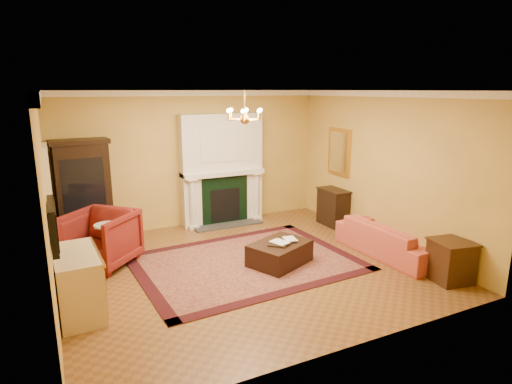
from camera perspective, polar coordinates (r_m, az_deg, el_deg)
floor at (r=7.61m, az=-1.39°, el=-9.92°), size 6.00×5.50×0.02m
ceiling at (r=6.99m, az=-1.54°, el=13.44°), size 6.00×5.50×0.02m
wall_back at (r=9.69m, az=-8.29°, el=4.36°), size 6.00×0.02×3.00m
wall_front at (r=4.86m, az=12.26°, el=-5.00°), size 6.00×0.02×3.00m
wall_left at (r=6.54m, az=-26.22°, el=-1.34°), size 0.02×5.50×3.00m
wall_right at (r=8.81m, az=16.66°, el=3.02°), size 0.02×5.50×3.00m
fireplace at (r=9.76m, az=-4.54°, el=2.71°), size 1.90×0.70×2.50m
crown_molding at (r=7.87m, az=-4.50°, el=12.91°), size 6.00×5.50×0.12m
doorway at (r=8.29m, az=-25.60°, el=-1.60°), size 0.08×1.05×2.10m
tv_panel at (r=5.99m, az=-25.42°, el=-4.00°), size 0.09×0.95×0.58m
gilt_mirror at (r=9.82m, az=11.03°, el=5.26°), size 0.06×0.76×1.05m
chandelier at (r=7.00m, az=-1.51°, el=10.15°), size 0.63×0.55×0.53m
oriental_rug at (r=7.75m, az=-1.34°, el=-9.35°), size 3.93×3.03×0.02m
china_cabinet at (r=9.09m, az=-21.97°, el=-0.32°), size 1.03×0.53×2.00m
wingback_armchair at (r=7.92m, az=-20.08°, el=-5.58°), size 1.44×1.43×1.08m
pedestal_table at (r=7.92m, az=-19.12°, el=-6.26°), size 0.42×0.42×0.76m
commode at (r=6.46m, az=-22.68°, el=-11.15°), size 0.61×1.20×0.87m
coral_sofa at (r=8.34m, az=17.33°, el=-5.32°), size 0.69×2.14×0.83m
end_table at (r=7.62m, az=24.54°, el=-8.49°), size 0.65×0.65×0.65m
console_table at (r=9.87m, az=10.24°, el=-2.09°), size 0.42×0.72×0.80m
leather_ottoman at (r=7.63m, az=3.17°, el=-8.13°), size 1.24×1.10×0.38m
ottoman_tray at (r=7.51m, az=3.11°, el=-6.81°), size 0.50×0.50×0.03m
book_a at (r=7.33m, az=2.62°, el=-5.93°), size 0.23×0.11×0.31m
book_b at (r=7.57m, az=3.84°, el=-5.43°), size 0.20×0.06×0.28m
topiary_left at (r=9.47m, az=-7.88°, el=4.06°), size 0.17×0.17×0.46m
topiary_right at (r=9.97m, az=-0.48°, el=4.60°), size 0.16×0.16×0.44m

